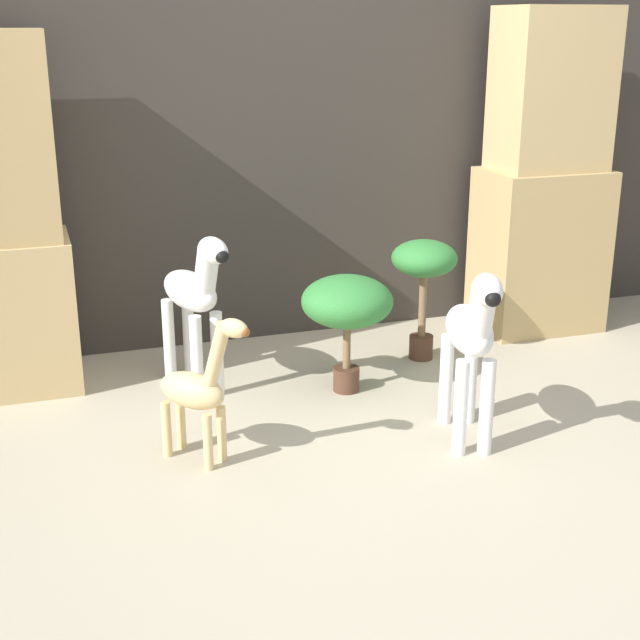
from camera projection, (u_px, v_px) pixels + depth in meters
name	position (u px, v px, depth m)	size (l,w,h in m)	color
ground_plane	(400.00, 474.00, 3.35)	(14.00, 14.00, 0.00)	#B2A88E
wall_back	(274.00, 128.00, 4.53)	(6.40, 0.08, 2.20)	#38332D
rock_pillar_right	(544.00, 187.00, 4.73)	(0.64, 0.44, 1.69)	tan
zebra_right	(472.00, 338.00, 3.46)	(0.28, 0.57, 0.76)	white
zebra_left	(195.00, 297.00, 3.98)	(0.28, 0.57, 0.76)	white
giraffe_figurine	(198.00, 389.00, 3.36)	(0.34, 0.39, 0.61)	#E0C184
potted_palm_front	(347.00, 305.00, 3.98)	(0.41, 0.41, 0.54)	#513323
potted_palm_back	(424.00, 267.00, 4.35)	(0.32, 0.32, 0.61)	#513323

